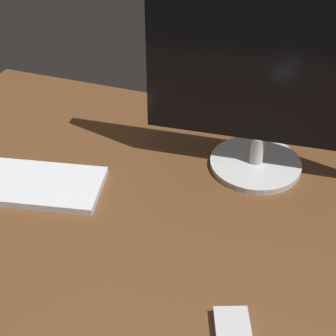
# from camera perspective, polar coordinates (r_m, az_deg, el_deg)

# --- Properties ---
(desk) EXTENTS (1.40, 0.84, 0.02)m
(desk) POSITION_cam_1_polar(r_m,az_deg,el_deg) (1.07, 2.94, -5.17)
(desk) COLOR brown
(desk) RESTS_ON ground
(monitor) EXTENTS (0.49, 0.20, 0.44)m
(monitor) POSITION_cam_1_polar(r_m,az_deg,el_deg) (1.07, 10.61, 10.02)
(monitor) COLOR silver
(monitor) RESTS_ON desk
(keyboard) EXTENTS (0.40, 0.21, 0.02)m
(keyboard) POSITION_cam_1_polar(r_m,az_deg,el_deg) (1.16, -16.32, -1.50)
(keyboard) COLOR silver
(keyboard) RESTS_ON desk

